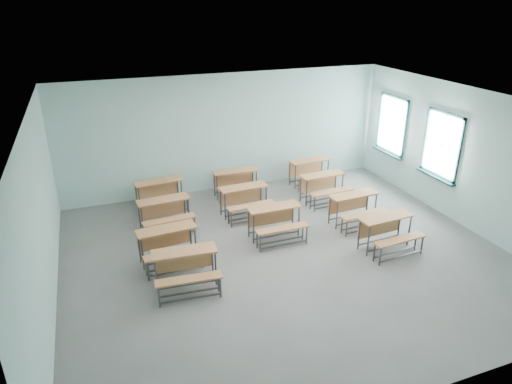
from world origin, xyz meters
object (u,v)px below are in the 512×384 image
at_px(desk_unit_r3c2, 311,169).
at_px(desk_unit_r1c2, 356,205).
at_px(desk_unit_r3c1, 236,180).
at_px(desk_unit_r2c0, 165,210).
at_px(desk_unit_r3c0, 160,191).
at_px(desk_unit_r0c2, 388,229).
at_px(desk_unit_r0c0, 186,265).
at_px(desk_unit_r1c1, 276,218).
at_px(desk_unit_r2c1, 245,197).
at_px(desk_unit_r1c0, 169,241).
at_px(desk_unit_r2c2, 324,184).

bearing_deg(desk_unit_r3c2, desk_unit_r1c2, -98.09).
bearing_deg(desk_unit_r3c1, desk_unit_r2c0, -147.63).
relative_size(desk_unit_r1c2, desk_unit_r3c0, 0.97).
relative_size(desk_unit_r0c2, desk_unit_r2c0, 1.00).
distance_m(desk_unit_r0c0, desk_unit_r1c2, 4.48).
xyz_separation_m(desk_unit_r0c0, desk_unit_r1c1, (2.29, 1.17, 0.00)).
bearing_deg(desk_unit_r1c2, desk_unit_r1c1, 176.29).
xyz_separation_m(desk_unit_r0c2, desk_unit_r2c1, (-2.29, 2.63, 0.00)).
relative_size(desk_unit_r0c2, desk_unit_r1c1, 1.04).
height_order(desk_unit_r1c0, desk_unit_r1c1, same).
bearing_deg(desk_unit_r3c1, desk_unit_r2c2, -24.87).
bearing_deg(desk_unit_r3c0, desk_unit_r3c1, -5.70).
height_order(desk_unit_r2c2, desk_unit_r3c2, same).
relative_size(desk_unit_r0c2, desk_unit_r2c2, 1.01).
xyz_separation_m(desk_unit_r1c0, desk_unit_r2c2, (4.38, 1.58, 0.00)).
bearing_deg(desk_unit_r2c1, desk_unit_r2c2, -1.54).
bearing_deg(desk_unit_r3c2, desk_unit_r2c0, -169.21).
xyz_separation_m(desk_unit_r1c0, desk_unit_r2c1, (2.17, 1.52, 0.00)).
distance_m(desk_unit_r0c0, desk_unit_r3c2, 5.79).
xyz_separation_m(desk_unit_r0c2, desk_unit_r2c2, (-0.08, 2.69, 0.00)).
bearing_deg(desk_unit_r1c2, desk_unit_r2c2, 90.18).
distance_m(desk_unit_r2c0, desk_unit_r2c1, 1.98).
bearing_deg(desk_unit_r3c0, desk_unit_r0c0, -98.44).
xyz_separation_m(desk_unit_r0c2, desk_unit_r3c2, (0.12, 3.83, 0.00)).
bearing_deg(desk_unit_r1c1, desk_unit_r3c2, 49.50).
height_order(desk_unit_r3c1, desk_unit_r3c2, same).
bearing_deg(desk_unit_r3c1, desk_unit_r1c1, -84.83).
bearing_deg(desk_unit_r2c0, desk_unit_r3c1, 25.12).
xyz_separation_m(desk_unit_r1c0, desk_unit_r1c1, (2.42, 0.19, 0.00)).
xyz_separation_m(desk_unit_r1c2, desk_unit_r2c0, (-4.27, 1.29, 0.00)).
xyz_separation_m(desk_unit_r2c1, desk_unit_r3c0, (-1.89, 1.12, 0.00)).
xyz_separation_m(desk_unit_r2c2, desk_unit_r3c0, (-4.10, 1.07, 0.00)).
height_order(desk_unit_r2c0, desk_unit_r3c1, same).
distance_m(desk_unit_r1c2, desk_unit_r2c0, 4.46).
xyz_separation_m(desk_unit_r1c2, desk_unit_r3c2, (0.13, 2.55, 0.00)).
height_order(desk_unit_r0c0, desk_unit_r2c0, same).
distance_m(desk_unit_r1c1, desk_unit_r2c2, 2.40).
bearing_deg(desk_unit_r0c2, desk_unit_r3c0, 134.04).
relative_size(desk_unit_r1c0, desk_unit_r2c1, 1.02).
xyz_separation_m(desk_unit_r1c2, desk_unit_r3c1, (-2.14, 2.50, 0.00)).
bearing_deg(desk_unit_r3c2, desk_unit_r1c1, -135.80).
relative_size(desk_unit_r1c1, desk_unit_r1c2, 0.97).
bearing_deg(desk_unit_r2c1, desk_unit_r3c0, 146.23).
relative_size(desk_unit_r1c0, desk_unit_r3c0, 0.99).
xyz_separation_m(desk_unit_r3c1, desk_unit_r3c2, (2.26, 0.06, 0.00)).
relative_size(desk_unit_r2c1, desk_unit_r3c2, 0.98).
relative_size(desk_unit_r2c2, desk_unit_r3c2, 0.98).
bearing_deg(desk_unit_r0c0, desk_unit_r3c2, 44.68).
bearing_deg(desk_unit_r1c2, desk_unit_r0c2, -92.96).
xyz_separation_m(desk_unit_r2c2, desk_unit_r3c1, (-2.06, 1.08, 0.00)).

